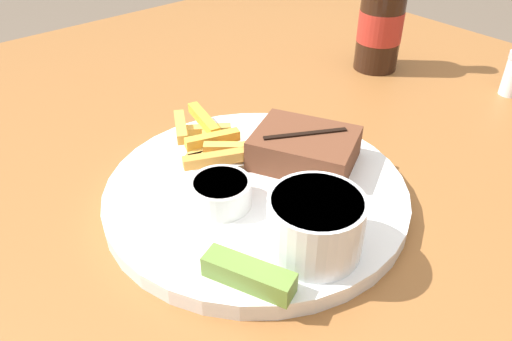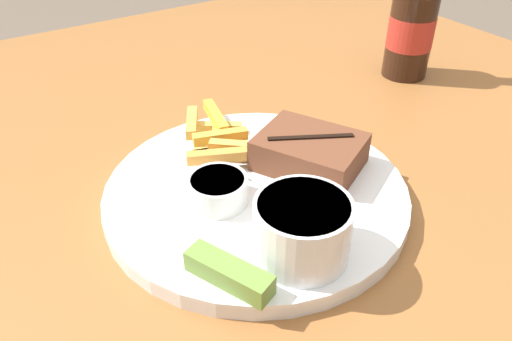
{
  "view_description": "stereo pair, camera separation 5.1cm",
  "coord_description": "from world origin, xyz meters",
  "px_view_note": "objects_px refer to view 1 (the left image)",
  "views": [
    {
      "loc": [
        0.32,
        -0.27,
        1.1
      ],
      "look_at": [
        0.0,
        0.0,
        0.8
      ],
      "focal_mm": 35.0,
      "sensor_mm": 36.0,
      "label": 1
    },
    {
      "loc": [
        0.35,
        -0.23,
        1.1
      ],
      "look_at": [
        0.0,
        0.0,
        0.8
      ],
      "focal_mm": 35.0,
      "sensor_mm": 36.0,
      "label": 2
    }
  ],
  "objects_px": {
    "steak_portion": "(306,149)",
    "pickle_spear": "(249,275)",
    "coleslaw_cup": "(315,222)",
    "dipping_sauce_cup": "(222,193)",
    "fork_utensil": "(188,164)",
    "beer_bottle": "(381,24)",
    "dinner_plate": "(256,193)"
  },
  "relations": [
    {
      "from": "steak_portion",
      "to": "pickle_spear",
      "type": "height_order",
      "value": "steak_portion"
    },
    {
      "from": "coleslaw_cup",
      "to": "dipping_sauce_cup",
      "type": "relative_size",
      "value": 1.4
    },
    {
      "from": "steak_portion",
      "to": "fork_utensil",
      "type": "xyz_separation_m",
      "value": [
        -0.08,
        -0.1,
        -0.02
      ]
    },
    {
      "from": "pickle_spear",
      "to": "fork_utensil",
      "type": "bearing_deg",
      "value": 161.86
    },
    {
      "from": "fork_utensil",
      "to": "beer_bottle",
      "type": "relative_size",
      "value": 0.62
    },
    {
      "from": "steak_portion",
      "to": "beer_bottle",
      "type": "height_order",
      "value": "beer_bottle"
    },
    {
      "from": "coleslaw_cup",
      "to": "beer_bottle",
      "type": "relative_size",
      "value": 0.42
    },
    {
      "from": "beer_bottle",
      "to": "fork_utensil",
      "type": "bearing_deg",
      "value": -81.45
    },
    {
      "from": "dinner_plate",
      "to": "pickle_spear",
      "type": "height_order",
      "value": "pickle_spear"
    },
    {
      "from": "coleslaw_cup",
      "to": "fork_utensil",
      "type": "relative_size",
      "value": 0.67
    },
    {
      "from": "steak_portion",
      "to": "coleslaw_cup",
      "type": "distance_m",
      "value": 0.14
    },
    {
      "from": "steak_portion",
      "to": "dipping_sauce_cup",
      "type": "distance_m",
      "value": 0.12
    },
    {
      "from": "pickle_spear",
      "to": "fork_utensil",
      "type": "height_order",
      "value": "pickle_spear"
    },
    {
      "from": "steak_portion",
      "to": "coleslaw_cup",
      "type": "bearing_deg",
      "value": -41.95
    },
    {
      "from": "fork_utensil",
      "to": "steak_portion",
      "type": "bearing_deg",
      "value": 28.82
    },
    {
      "from": "dinner_plate",
      "to": "coleslaw_cup",
      "type": "distance_m",
      "value": 0.11
    },
    {
      "from": "pickle_spear",
      "to": "fork_utensil",
      "type": "relative_size",
      "value": 0.64
    },
    {
      "from": "coleslaw_cup",
      "to": "pickle_spear",
      "type": "xyz_separation_m",
      "value": [
        -0.01,
        -0.07,
        -0.02
      ]
    },
    {
      "from": "dipping_sauce_cup",
      "to": "pickle_spear",
      "type": "height_order",
      "value": "dipping_sauce_cup"
    },
    {
      "from": "fork_utensil",
      "to": "beer_bottle",
      "type": "height_order",
      "value": "beer_bottle"
    },
    {
      "from": "dipping_sauce_cup",
      "to": "pickle_spear",
      "type": "relative_size",
      "value": 0.75
    },
    {
      "from": "dinner_plate",
      "to": "steak_portion",
      "type": "xyz_separation_m",
      "value": [
        0.0,
        0.07,
        0.03
      ]
    },
    {
      "from": "coleslaw_cup",
      "to": "dipping_sauce_cup",
      "type": "height_order",
      "value": "coleslaw_cup"
    },
    {
      "from": "dinner_plate",
      "to": "pickle_spear",
      "type": "distance_m",
      "value": 0.14
    },
    {
      "from": "dinner_plate",
      "to": "beer_bottle",
      "type": "bearing_deg",
      "value": 110.44
    },
    {
      "from": "dinner_plate",
      "to": "beer_bottle",
      "type": "relative_size",
      "value": 1.55
    },
    {
      "from": "coleslaw_cup",
      "to": "pickle_spear",
      "type": "relative_size",
      "value": 1.05
    },
    {
      "from": "dinner_plate",
      "to": "pickle_spear",
      "type": "relative_size",
      "value": 3.91
    },
    {
      "from": "pickle_spear",
      "to": "beer_bottle",
      "type": "distance_m",
      "value": 0.52
    },
    {
      "from": "steak_portion",
      "to": "fork_utensil",
      "type": "bearing_deg",
      "value": -127.74
    },
    {
      "from": "dinner_plate",
      "to": "fork_utensil",
      "type": "relative_size",
      "value": 2.49
    },
    {
      "from": "pickle_spear",
      "to": "steak_portion",
      "type": "bearing_deg",
      "value": 120.57
    }
  ]
}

